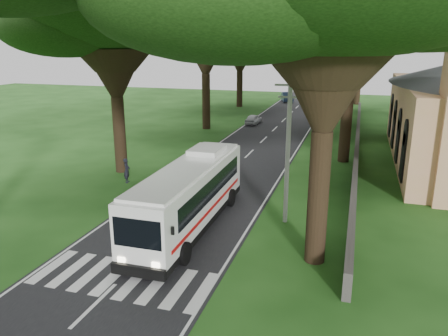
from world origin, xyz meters
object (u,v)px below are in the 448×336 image
Objects in this scene: pole_near at (288,148)px; pole_mid at (322,100)px; distant_car_b at (287,97)px; distant_car_c at (321,98)px; coach_bus at (190,194)px; pole_far at (335,82)px; distant_car_a at (254,119)px; pedestrian at (127,170)px.

pole_mid is (0.00, 20.00, 0.00)m from pole_near.
distant_car_c is at bearing -13.51° from distant_car_b.
distant_car_c is (5.47, 0.20, -0.06)m from distant_car_b.
coach_bus is 2.43× the size of distant_car_c.
pole_mid is at bearing -90.00° from pole_far.
pole_near is 2.33× the size of distant_car_a.
distant_car_a is at bearing 96.73° from coach_bus.
distant_car_b is (-7.97, 49.76, -3.40)m from pole_near.
pedestrian is (-11.74, -16.32, -3.31)m from pole_mid.
distant_car_b is 5.47m from distant_car_c.
distant_car_a is 22.61m from distant_car_c.
pole_mid is 22.79m from coach_bus.
distant_car_b is 0.96× the size of distant_car_c.
pedestrian is at bearing -110.31° from distant_car_b.
distant_car_a is (-8.50, -11.84, -3.56)m from pole_far.
pole_near reaches higher than distant_car_a.
distant_car_a is at bearing -23.89° from pedestrian.
distant_car_a is (-3.80, 30.34, -1.22)m from coach_bus.
coach_bus reaches higher than distant_car_b.
distant_car_c is (6.00, 21.80, 0.11)m from distant_car_a.
pole_mid is 30.26m from distant_car_c.
pedestrian is (-11.74, -36.32, -3.31)m from pole_far.
distant_car_b is (-3.27, 51.94, -1.05)m from coach_bus.
pole_near is 1.75× the size of distant_car_b.
pole_near is 0.69× the size of coach_bus.
coach_bus is at bearing -96.36° from pole_far.
pedestrian is at bearing 162.60° from pole_near.
pole_mid and pole_far have the same top height.
distant_car_b is at bearing 93.19° from coach_bus.
pole_near is 1.00× the size of pole_far.
pole_near reaches higher than coach_bus.
coach_bus is 52.20m from distant_car_c.
pedestrian is (-9.24, -46.28, 0.15)m from distant_car_c.
pole_mid reaches higher than distant_car_b.
pole_far is (0.00, 40.00, 0.00)m from pole_near.
distant_car_c is 47.20m from pedestrian.
coach_bus is at bearing -146.15° from pedestrian.
pedestrian is at bearing 139.81° from coach_bus.
coach_bus is at bearing -101.96° from pole_mid.
pole_mid is 20.00m from pole_far.
distant_car_b is 46.24m from pedestrian.
coach_bus reaches higher than distant_car_a.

